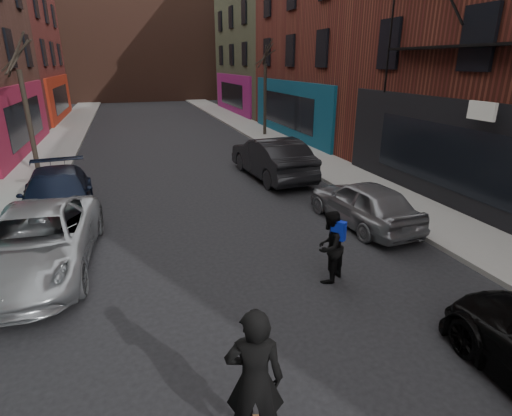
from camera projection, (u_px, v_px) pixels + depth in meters
sidewalk_left at (69, 130)px, 27.95m from camera, size 2.50×84.00×0.13m
sidewalk_right at (241, 123)px, 31.54m from camera, size 2.50×84.00×0.13m
building_far at (137, 42)px, 50.61m from camera, size 40.00×10.00×14.00m
tree_left_far at (24, 93)px, 16.10m from camera, size 2.00×2.00×6.50m
tree_right_far at (265, 80)px, 24.97m from camera, size 2.00×2.00×6.80m
parked_left_far at (37, 241)px, 9.09m from camera, size 2.69×5.32×1.44m
parked_left_end at (58, 196)px, 12.18m from camera, size 2.50×5.17×1.45m
parked_right_far at (364, 203)px, 11.70m from camera, size 1.91×4.10×1.36m
parked_right_end at (271, 158)px, 16.49m from camera, size 2.16×5.24×1.69m
skateboarder at (255, 380)px, 4.67m from camera, size 0.81×0.65×1.93m
pedestrian at (330, 246)px, 8.60m from camera, size 1.00×0.96×1.62m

